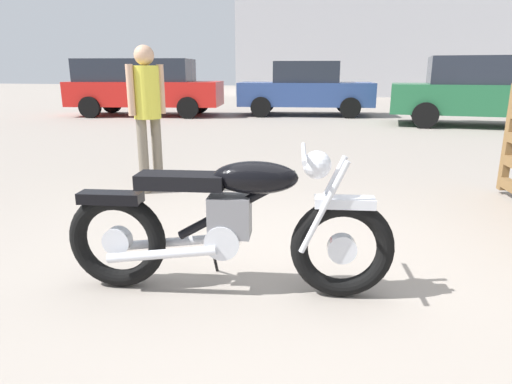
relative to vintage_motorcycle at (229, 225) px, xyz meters
name	(u,v)px	position (x,y,z in m)	size (l,w,h in m)	color
ground_plane	(275,272)	(0.23, 0.34, -0.45)	(80.00, 80.00, 0.00)	gray
vintage_motorcycle	(229,225)	(0.00, 0.00, 0.00)	(2.07, 0.62, 0.94)	black
bystander	(147,104)	(-1.62, 2.13, 0.57)	(0.30, 0.40, 1.66)	#706656
white_estate_far	(143,85)	(-6.15, 10.59, 0.49)	(4.94, 2.59, 1.74)	black
dark_sedan_left	(306,89)	(-1.17, 11.95, 0.38)	(4.40, 2.36, 1.67)	black
pale_sedan_back	(493,89)	(3.84, 10.05, 0.49)	(4.78, 2.14, 1.74)	black
industrial_building	(393,19)	(1.99, 29.40, 4.16)	(19.65, 14.90, 17.35)	#B2B2B7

